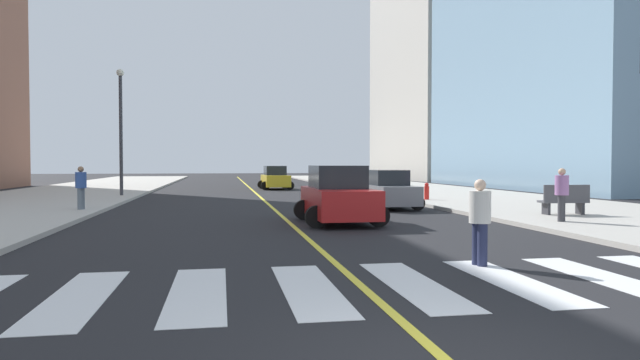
# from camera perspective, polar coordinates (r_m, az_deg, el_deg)

# --- Properties ---
(sidewalk_kerb_east) EXTENTS (10.00, 120.00, 0.15)m
(sidewalk_kerb_east) POSITION_cam_1_polar(r_m,az_deg,el_deg) (29.13, 20.03, -2.32)
(sidewalk_kerb_east) COLOR #B2ADA3
(sidewalk_kerb_east) RESTS_ON ground
(crosswalk_paint) EXTENTS (13.50, 4.00, 0.01)m
(crosswalk_paint) POSITION_cam_1_polar(r_m,az_deg,el_deg) (9.69, 4.22, -10.63)
(crosswalk_paint) COLOR silver
(crosswalk_paint) RESTS_ON ground
(lane_divider_paint) EXTENTS (0.16, 80.00, 0.01)m
(lane_divider_paint) POSITION_cam_1_polar(r_m,az_deg,el_deg) (45.29, -6.96, -0.91)
(lane_divider_paint) COLOR yellow
(lane_divider_paint) RESTS_ON ground
(parking_garage_concrete) EXTENTS (18.00, 24.00, 30.06)m
(parking_garage_concrete) POSITION_cam_1_polar(r_m,az_deg,el_deg) (77.43, 14.00, 11.31)
(parking_garage_concrete) COLOR #B2ADA3
(parking_garage_concrete) RESTS_ON ground
(car_gray_nearest) EXTENTS (2.53, 3.98, 1.76)m
(car_gray_nearest) POSITION_cam_1_polar(r_m,az_deg,el_deg) (25.96, 6.92, -1.06)
(car_gray_nearest) COLOR slate
(car_gray_nearest) RESTS_ON ground
(car_red_second) EXTENTS (2.79, 4.46, 1.99)m
(car_red_second) POSITION_cam_1_polar(r_m,az_deg,el_deg) (19.59, 1.87, -1.64)
(car_red_second) COLOR red
(car_red_second) RESTS_ON ground
(car_yellow_third) EXTENTS (2.69, 4.20, 1.85)m
(car_yellow_third) POSITION_cam_1_polar(r_m,az_deg,el_deg) (44.82, -4.53, 0.17)
(car_yellow_third) COLOR gold
(car_yellow_third) RESTS_ON ground
(park_bench) EXTENTS (1.83, 0.66, 1.12)m
(park_bench) POSITION_cam_1_polar(r_m,az_deg,el_deg) (22.99, 23.43, -1.88)
(park_bench) COLOR #47474C
(park_bench) RESTS_ON sidewalk_kerb_east
(pedestrian_crossing) EXTENTS (0.43, 0.43, 1.75)m
(pedestrian_crossing) POSITION_cam_1_polar(r_m,az_deg,el_deg) (11.86, 15.83, -3.72)
(pedestrian_crossing) COLOR #232847
(pedestrian_crossing) RESTS_ON ground
(pedestrian_waiting_east) EXTENTS (0.43, 0.43, 1.76)m
(pedestrian_waiting_east) POSITION_cam_1_polar(r_m,az_deg,el_deg) (20.26, 23.20, -1.13)
(pedestrian_waiting_east) COLOR #38383D
(pedestrian_waiting_east) RESTS_ON sidewalk_kerb_east
(pedestrian_walking_west) EXTENTS (0.44, 0.44, 1.79)m
(pedestrian_walking_west) POSITION_cam_1_polar(r_m,az_deg,el_deg) (25.50, -22.97, -0.53)
(pedestrian_walking_west) COLOR slate
(pedestrian_walking_west) RESTS_ON sidewalk_kerb_west
(fire_hydrant) EXTENTS (0.26, 0.26, 0.89)m
(fire_hydrant) POSITION_cam_1_polar(r_m,az_deg,el_deg) (30.35, 10.71, -1.13)
(fire_hydrant) COLOR red
(fire_hydrant) RESTS_ON sidewalk_kerb_east
(street_lamp) EXTENTS (0.44, 0.44, 7.54)m
(street_lamp) POSITION_cam_1_polar(r_m,az_deg,el_deg) (35.93, -19.45, 5.64)
(street_lamp) COLOR #38383D
(street_lamp) RESTS_ON sidewalk_kerb_west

